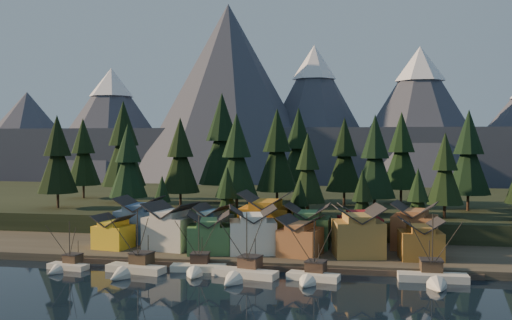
% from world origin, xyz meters
% --- Properties ---
extents(ground, '(500.00, 500.00, 0.00)m').
position_xyz_m(ground, '(0.00, 0.00, 0.00)').
color(ground, black).
rests_on(ground, ground).
extents(shore_strip, '(400.00, 50.00, 1.50)m').
position_xyz_m(shore_strip, '(0.00, 40.00, 0.75)').
color(shore_strip, '#353127').
rests_on(shore_strip, ground).
extents(hillside, '(420.00, 100.00, 6.00)m').
position_xyz_m(hillside, '(0.00, 90.00, 3.00)').
color(hillside, black).
rests_on(hillside, ground).
extents(dock, '(80.00, 4.00, 1.00)m').
position_xyz_m(dock, '(0.00, 16.50, 0.50)').
color(dock, '#4C4236').
rests_on(dock, ground).
extents(mountain_ridge, '(560.00, 190.00, 90.00)m').
position_xyz_m(mountain_ridge, '(-4.20, 213.59, 26.06)').
color(mountain_ridge, '#4C5162').
rests_on(mountain_ridge, ground).
extents(boat_0, '(8.35, 8.85, 10.04)m').
position_xyz_m(boat_0, '(-35.78, 8.53, 1.98)').
color(boat_0, beige).
rests_on(boat_0, ground).
extents(boat_1, '(11.79, 12.49, 12.74)m').
position_xyz_m(boat_1, '(-22.27, 8.08, 2.37)').
color(boat_1, beige).
rests_on(boat_1, ground).
extents(boat_2, '(10.66, 11.43, 11.54)m').
position_xyz_m(boat_2, '(-10.84, 11.30, 2.14)').
color(boat_2, white).
rests_on(boat_2, ground).
extents(boat_3, '(12.50, 13.17, 12.76)m').
position_xyz_m(boat_3, '(-1.78, 8.24, 2.31)').
color(boat_3, silver).
rests_on(boat_3, ground).
extents(boat_4, '(9.74, 10.29, 11.56)m').
position_xyz_m(boat_4, '(10.47, 8.55, 2.27)').
color(boat_4, white).
rests_on(boat_4, ground).
extents(boat_6, '(12.14, 13.19, 12.85)m').
position_xyz_m(boat_6, '(31.08, 11.12, 2.33)').
color(boat_6, silver).
rests_on(boat_6, ground).
extents(house_front_0, '(8.12, 7.81, 7.05)m').
position_xyz_m(house_front_0, '(-32.80, 23.26, 5.20)').
color(house_front_0, yellow).
rests_on(house_front_0, shore_strip).
extents(house_front_1, '(11.03, 10.74, 9.71)m').
position_xyz_m(house_front_1, '(-20.69, 25.03, 6.60)').
color(house_front_1, beige).
rests_on(house_front_1, shore_strip).
extents(house_front_2, '(10.15, 10.20, 8.22)m').
position_xyz_m(house_front_2, '(-11.63, 22.28, 5.82)').
color(house_front_2, '#457A42').
rests_on(house_front_2, shore_strip).
extents(house_front_3, '(11.18, 10.87, 9.43)m').
position_xyz_m(house_front_3, '(-2.94, 24.01, 6.46)').
color(house_front_3, white).
rests_on(house_front_3, shore_strip).
extents(house_front_4, '(9.18, 9.63, 7.75)m').
position_xyz_m(house_front_4, '(6.93, 22.95, 5.57)').
color(house_front_4, '#9D6137').
rests_on(house_front_4, shore_strip).
extents(house_front_5, '(10.88, 10.21, 9.87)m').
position_xyz_m(house_front_5, '(18.25, 24.15, 6.68)').
color(house_front_5, '#A57F3A').
rests_on(house_front_5, shore_strip).
extents(house_front_6, '(8.45, 8.06, 7.82)m').
position_xyz_m(house_front_6, '(30.06, 23.64, 5.61)').
color(house_front_6, '#A7702B').
rests_on(house_front_6, shore_strip).
extents(house_back_0, '(9.55, 9.18, 10.14)m').
position_xyz_m(house_back_0, '(-30.18, 31.28, 6.82)').
color(house_back_0, '#34527B').
rests_on(house_back_0, shore_strip).
extents(house_back_1, '(9.05, 9.12, 8.48)m').
position_xyz_m(house_back_1, '(-13.97, 33.79, 5.95)').
color(house_back_1, '#335A78').
rests_on(house_back_1, shore_strip).
extents(house_back_2, '(10.98, 10.11, 11.52)m').
position_xyz_m(house_back_2, '(-1.82, 33.76, 7.55)').
color(house_back_2, '#C37C1B').
rests_on(house_back_2, shore_strip).
extents(house_back_3, '(9.23, 8.24, 9.26)m').
position_xyz_m(house_back_3, '(7.66, 31.72, 6.36)').
color(house_back_3, '#3B6E40').
rests_on(house_back_3, shore_strip).
extents(house_back_4, '(9.89, 9.62, 9.27)m').
position_xyz_m(house_back_4, '(18.51, 32.42, 6.37)').
color(house_back_4, maroon).
rests_on(house_back_4, shore_strip).
extents(house_back_5, '(10.45, 10.54, 9.81)m').
position_xyz_m(house_back_5, '(29.81, 33.85, 6.65)').
color(house_back_5, '#A3643A').
rests_on(house_back_5, shore_strip).
extents(tree_hill_0, '(10.83, 10.83, 25.24)m').
position_xyz_m(tree_hill_0, '(-62.00, 52.00, 19.80)').
color(tree_hill_0, '#332319').
rests_on(tree_hill_0, hillside).
extents(tree_hill_1, '(12.87, 12.87, 29.98)m').
position_xyz_m(tree_hill_1, '(-50.00, 68.00, 22.39)').
color(tree_hill_1, '#332319').
rests_on(tree_hill_1, hillside).
extents(tree_hill_2, '(9.78, 9.78, 22.77)m').
position_xyz_m(tree_hill_2, '(-40.00, 48.00, 18.45)').
color(tree_hill_2, '#332319').
rests_on(tree_hill_2, hillside).
extents(tree_hill_3, '(10.58, 10.58, 24.64)m').
position_xyz_m(tree_hill_3, '(-30.00, 60.00, 19.47)').
color(tree_hill_3, '#332319').
rests_on(tree_hill_3, hillside).
extents(tree_hill_4, '(13.92, 13.92, 32.44)m').
position_xyz_m(tree_hill_4, '(-22.00, 75.00, 23.74)').
color(tree_hill_4, '#332319').
rests_on(tree_hill_4, hillside).
extents(tree_hill_5, '(10.81, 10.81, 25.18)m').
position_xyz_m(tree_hill_5, '(-12.00, 50.00, 19.76)').
color(tree_hill_5, '#332319').
rests_on(tree_hill_5, hillside).
extents(tree_hill_6, '(11.65, 11.65, 27.13)m').
position_xyz_m(tree_hill_6, '(-4.00, 65.00, 20.83)').
color(tree_hill_6, '#332319').
rests_on(tree_hill_6, hillside).
extents(tree_hill_7, '(8.67, 8.67, 20.21)m').
position_xyz_m(tree_hill_7, '(6.00, 48.00, 17.04)').
color(tree_hill_7, '#332319').
rests_on(tree_hill_7, hillside).
extents(tree_hill_8, '(10.65, 10.65, 24.81)m').
position_xyz_m(tree_hill_8, '(14.00, 72.00, 19.56)').
color(tree_hill_8, '#332319').
rests_on(tree_hill_8, hillside).
extents(tree_hill_9, '(10.65, 10.65, 24.81)m').
position_xyz_m(tree_hill_9, '(22.00, 55.00, 19.56)').
color(tree_hill_9, '#332319').
rests_on(tree_hill_9, hillside).
extents(tree_hill_10, '(11.42, 11.42, 26.61)m').
position_xyz_m(tree_hill_10, '(30.00, 80.00, 20.55)').
color(tree_hill_10, '#332319').
rests_on(tree_hill_10, hillside).
extents(tree_hill_11, '(8.70, 8.70, 20.26)m').
position_xyz_m(tree_hill_11, '(38.00, 50.00, 17.07)').
color(tree_hill_11, '#332319').
rests_on(tree_hill_11, hillside).
extents(tree_hill_12, '(11.31, 11.31, 26.36)m').
position_xyz_m(tree_hill_12, '(46.00, 66.00, 20.41)').
color(tree_hill_12, '#332319').
rests_on(tree_hill_12, hillside).
extents(tree_hill_15, '(12.13, 12.13, 28.25)m').
position_xyz_m(tree_hill_15, '(0.00, 82.00, 21.45)').
color(tree_hill_15, '#332319').
rests_on(tree_hill_15, hillside).
extents(tree_hill_16, '(10.89, 10.89, 25.36)m').
position_xyz_m(tree_hill_16, '(-68.00, 78.00, 19.86)').
color(tree_hill_16, '#332319').
rests_on(tree_hill_16, hillside).
extents(tree_shore_0, '(6.21, 6.21, 14.47)m').
position_xyz_m(tree_shore_0, '(-28.00, 40.00, 9.40)').
color(tree_shore_0, '#332319').
rests_on(tree_shore_0, shore_strip).
extents(tree_shore_1, '(7.18, 7.18, 16.73)m').
position_xyz_m(tree_shore_1, '(-12.00, 40.00, 10.64)').
color(tree_shore_1, '#332319').
rests_on(tree_shore_1, shore_strip).
extents(tree_shore_2, '(6.04, 6.04, 14.08)m').
position_xyz_m(tree_shore_2, '(5.00, 40.00, 9.18)').
color(tree_shore_2, '#332319').
rests_on(tree_shore_2, shore_strip).
extents(tree_shore_3, '(7.08, 7.08, 16.48)m').
position_xyz_m(tree_shore_3, '(19.00, 40.00, 10.50)').
color(tree_shore_3, '#332319').
rests_on(tree_shore_3, shore_strip).
extents(tree_shore_4, '(7.23, 7.23, 16.84)m').
position_xyz_m(tree_shore_4, '(31.00, 40.00, 10.70)').
color(tree_shore_4, '#332319').
rests_on(tree_shore_4, shore_strip).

